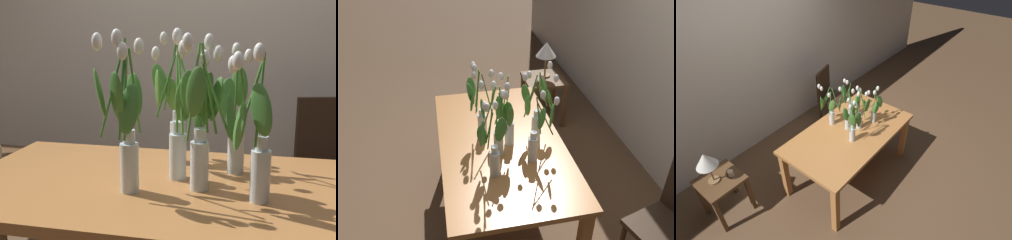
{
  "view_description": "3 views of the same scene",
  "coord_description": "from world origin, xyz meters",
  "views": [
    {
      "loc": [
        0.35,
        -1.5,
        1.31
      ],
      "look_at": [
        0.02,
        -0.03,
        0.99
      ],
      "focal_mm": 45.18,
      "sensor_mm": 36.0,
      "label": 1
    },
    {
      "loc": [
        2.1,
        -0.4,
        2.3
      ],
      "look_at": [
        0.09,
        0.02,
        0.98
      ],
      "focal_mm": 38.14,
      "sensor_mm": 36.0,
      "label": 2
    },
    {
      "loc": [
        -1.99,
        -1.5,
        2.82
      ],
      "look_at": [
        -0.0,
        0.08,
        0.88
      ],
      "focal_mm": 28.69,
      "sensor_mm": 36.0,
      "label": 3
    }
  ],
  "objects": [
    {
      "name": "pillar_candle",
      "position": [
        -1.22,
        0.69,
        0.59
      ],
      "size": [
        0.06,
        0.06,
        0.07
      ],
      "primitive_type": "cylinder",
      "color": "beige",
      "rests_on": "side_table"
    },
    {
      "name": "side_table",
      "position": [
        -1.33,
        0.75,
        0.43
      ],
      "size": [
        0.44,
        0.44,
        0.55
      ],
      "color": "brown",
      "rests_on": "ground"
    },
    {
      "name": "ground_plane",
      "position": [
        0.0,
        0.0,
        0.0
      ],
      "size": [
        18.0,
        18.0,
        0.0
      ],
      "primitive_type": "plane",
      "color": "brown"
    },
    {
      "name": "tulip_vase_5",
      "position": [
        0.16,
        -0.04,
        0.97
      ],
      "size": [
        0.2,
        0.24,
        0.57
      ],
      "color": "silver",
      "rests_on": "dining_table"
    },
    {
      "name": "tulip_vase_2",
      "position": [
        0.34,
        -0.13,
        0.92
      ],
      "size": [
        0.15,
        0.15,
        0.54
      ],
      "color": "silver",
      "rests_on": "dining_table"
    },
    {
      "name": "dining_table",
      "position": [
        0.0,
        0.0,
        0.65
      ],
      "size": [
        1.6,
        0.9,
        0.74
      ],
      "color": "#B7753D",
      "rests_on": "ground"
    },
    {
      "name": "tulip_vase_3",
      "position": [
        -0.02,
        0.27,
        0.97
      ],
      "size": [
        0.25,
        0.28,
        0.57
      ],
      "color": "silver",
      "rests_on": "dining_table"
    },
    {
      "name": "table_lamp",
      "position": [
        -1.38,
        0.77,
        0.86
      ],
      "size": [
        0.22,
        0.22,
        0.4
      ],
      "color": "olive",
      "rests_on": "side_table"
    },
    {
      "name": "tulip_vase_0",
      "position": [
        0.07,
        0.03,
        0.96
      ],
      "size": [
        0.19,
        0.17,
        0.58
      ],
      "color": "silver",
      "rests_on": "dining_table"
    },
    {
      "name": "tulip_vase_1",
      "position": [
        -0.11,
        -0.13,
        0.98
      ],
      "size": [
        0.19,
        0.24,
        0.58
      ],
      "color": "silver",
      "rests_on": "dining_table"
    },
    {
      "name": "tulip_vase_4",
      "position": [
        0.25,
        0.2,
        0.92
      ],
      "size": [
        0.14,
        0.18,
        0.53
      ],
      "color": "silver",
      "rests_on": "dining_table"
    }
  ]
}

